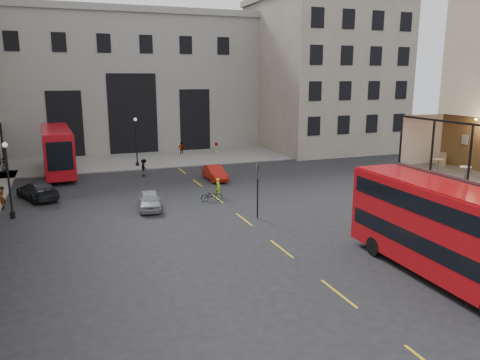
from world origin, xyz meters
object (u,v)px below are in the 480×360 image
object	(u,v)px
cafe_chair_d	(441,162)
bicycle	(212,196)
traffic_light_near	(258,184)
pedestrian_d	(216,149)
car_c	(37,190)
car_b	(215,173)
pedestrian_e	(2,198)
cafe_table_far	(438,163)
bus_far	(57,149)
traffic_light_far	(45,159)
car_a	(150,200)
pedestrian_b	(144,168)
pedestrian_a	(5,167)
street_lamp_b	(137,145)
cyclist	(218,188)
pedestrian_c	(182,149)
cafe_table_mid	(465,171)
bus_near	(445,228)
street_lamp_a	(9,185)

from	to	relation	value
cafe_chair_d	bicycle	bearing A→B (deg)	125.50
traffic_light_near	pedestrian_d	xyz separation A→B (m)	(5.51, 26.64, -1.65)
car_c	car_b	bearing A→B (deg)	163.57
pedestrian_e	cafe_table_far	distance (m)	29.93
bus_far	cafe_chair_d	bearing A→B (deg)	-53.93
car_b	car_c	bearing A→B (deg)	-173.81
traffic_light_far	car_c	bearing A→B (deg)	-96.32
bus_far	cafe_chair_d	size ratio (longest dim) A/B	14.82
car_a	car_b	bearing A→B (deg)	53.83
pedestrian_d	pedestrian_b	bearing A→B (deg)	99.81
bus_far	pedestrian_a	distance (m)	5.45
street_lamp_b	cyclist	bearing A→B (deg)	-74.61
pedestrian_c	cafe_table_far	world-z (taller)	cafe_table_far
bicycle	bus_far	bearing A→B (deg)	44.96
cyclist	pedestrian_c	world-z (taller)	pedestrian_c
cafe_table_far	car_c	bearing A→B (deg)	136.79
street_lamp_b	pedestrian_b	bearing A→B (deg)	-91.30
traffic_light_far	cafe_table_far	bearing A→B (deg)	-50.34
bus_far	car_b	distance (m)	16.17
bus_far	car_a	xyz separation A→B (m)	(6.36, -15.84, -1.95)
car_b	bicycle	bearing A→B (deg)	-109.71
car_b	pedestrian_d	size ratio (longest dim) A/B	2.67
cyclist	pedestrian_c	xyz separation A→B (m)	(2.14, 21.45, 0.01)
street_lamp_b	pedestrian_a	world-z (taller)	street_lamp_b
cafe_table_mid	cafe_table_far	size ratio (longest dim) A/B	1.02
street_lamp_b	car_c	distance (m)	14.69
bus_near	car_a	world-z (taller)	bus_near
bus_near	cafe_table_far	xyz separation A→B (m)	(2.34, 3.27, 2.44)
street_lamp_a	pedestrian_a	distance (m)	16.22
car_b	bicycle	xyz separation A→B (m)	(-2.56, -7.27, -0.23)
traffic_light_far	bicycle	bearing A→B (deg)	-40.44
car_c	cyclist	distance (m)	14.50
car_c	cafe_chair_d	world-z (taller)	cafe_chair_d
cafe_table_far	cyclist	bearing A→B (deg)	115.81
pedestrian_e	cafe_table_far	bearing A→B (deg)	49.81
cyclist	bus_near	bearing A→B (deg)	-156.28
street_lamp_a	cyclist	distance (m)	15.35
pedestrian_b	car_a	bearing A→B (deg)	-164.84
bus_near	bus_far	bearing A→B (deg)	117.80
pedestrian_c	bicycle	bearing A→B (deg)	87.16
pedestrian_d	cafe_table_far	distance (m)	36.06
car_c	pedestrian_a	world-z (taller)	pedestrian_a
bus_far	car_b	xyz separation A→B (m)	(13.90, -8.02, -1.93)
bus_near	car_a	size ratio (longest dim) A/B	2.99
traffic_light_near	car_b	distance (m)	12.89
bus_far	car_c	xyz separation A→B (m)	(-1.57, -9.80, -1.89)
car_b	cafe_table_mid	xyz separation A→B (m)	(5.51, -24.16, 4.38)
pedestrian_b	cafe_table_mid	distance (m)	30.77
bicycle	cafe_table_far	bearing A→B (deg)	-141.47
car_a	cafe_table_far	bearing A→B (deg)	-38.44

